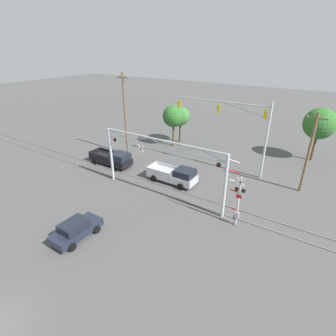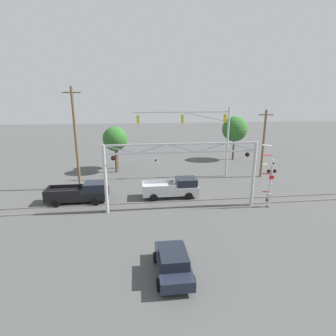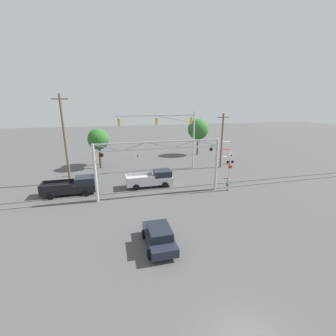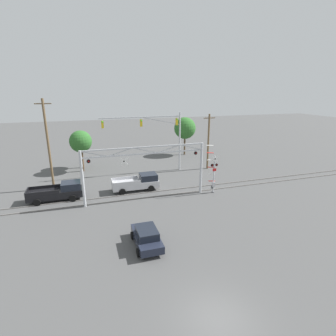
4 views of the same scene
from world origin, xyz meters
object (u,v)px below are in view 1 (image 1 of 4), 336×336
object	(u,v)px
pickup_truck_following	(113,159)
background_tree_far_left_verge	(180,116)
utility_pole_right	(309,153)
pickup_truck_lead	(174,175)
crossing_signal_mast	(237,202)
background_tree_beyond_span	(320,124)
traffic_signal_span	(243,123)
sedan_waiting	(76,229)
utility_pole_left	(125,115)
crossing_gantry	(161,159)
background_tree_far_right_verge	(174,116)

from	to	relation	value
pickup_truck_following	background_tree_far_left_verge	distance (m)	12.99
utility_pole_right	background_tree_far_left_verge	bearing A→B (deg)	160.84
pickup_truck_lead	pickup_truck_following	xyz separation A→B (m)	(-8.97, -0.32, 0.00)
crossing_signal_mast	background_tree_beyond_span	distance (m)	19.44
traffic_signal_span	background_tree_far_left_verge	size ratio (longest dim) A/B	2.11
utility_pole_right	background_tree_beyond_span	xyz separation A→B (m)	(-0.06, 9.67, 0.63)
crossing_signal_mast	sedan_waiting	distance (m)	13.15
utility_pole_left	traffic_signal_span	bearing A→B (deg)	10.64
crossing_gantry	pickup_truck_lead	world-z (taller)	crossing_gantry
pickup_truck_following	background_tree_far_right_verge	world-z (taller)	background_tree_far_right_verge
background_tree_beyond_span	background_tree_far_right_verge	distance (m)	19.08
crossing_gantry	background_tree_far_right_verge	world-z (taller)	background_tree_far_right_verge
crossing_signal_mast	utility_pole_right	size ratio (longest dim) A/B	0.70
crossing_signal_mast	sedan_waiting	size ratio (longest dim) A/B	1.44
pickup_truck_following	background_tree_beyond_span	world-z (taller)	background_tree_beyond_span
crossing_signal_mast	background_tree_far_left_verge	xyz separation A→B (m)	(-14.63, 15.61, 1.83)
crossing_gantry	background_tree_far_right_verge	size ratio (longest dim) A/B	2.19
traffic_signal_span	utility_pole_left	size ratio (longest dim) A/B	1.07
crossing_gantry	pickup_truck_lead	size ratio (longest dim) A/B	2.41
pickup_truck_lead	background_tree_beyond_span	bearing A→B (deg)	51.96
pickup_truck_lead	background_tree_beyond_span	xyz separation A→B (m)	(11.97, 15.30, 4.01)
crossing_gantry	background_tree_beyond_span	distance (m)	21.78
utility_pole_left	utility_pole_right	xyz separation A→B (m)	(21.93, 2.00, -1.25)
traffic_signal_span	utility_pole_right	xyz separation A→B (m)	(7.12, -0.78, -1.71)
crossing_signal_mast	utility_pole_right	distance (m)	10.17
traffic_signal_span	sedan_waiting	bearing A→B (deg)	-109.80
traffic_signal_span	pickup_truck_lead	size ratio (longest dim) A/B	2.08
crossing_signal_mast	pickup_truck_following	size ratio (longest dim) A/B	1.02
utility_pole_right	background_tree_far_right_verge	distance (m)	18.91
utility_pole_right	traffic_signal_span	bearing A→B (deg)	173.74
utility_pole_right	background_tree_far_left_verge	xyz separation A→B (m)	(-18.39, 6.39, -0.26)
crossing_gantry	background_tree_far_left_verge	distance (m)	16.49
utility_pole_left	background_tree_far_left_verge	bearing A→B (deg)	67.11
crossing_signal_mast	background_tree_beyond_span	world-z (taller)	background_tree_beyond_span
crossing_gantry	utility_pole_left	bearing A→B (deg)	146.72
utility_pole_right	background_tree_far_right_verge	bearing A→B (deg)	166.57
crossing_gantry	sedan_waiting	xyz separation A→B (m)	(-2.03, -8.94, -3.26)
pickup_truck_following	utility_pole_right	bearing A→B (deg)	15.82
sedan_waiting	utility_pole_left	world-z (taller)	utility_pole_left
pickup_truck_lead	sedan_waiting	bearing A→B (deg)	-98.19
pickup_truck_lead	background_tree_far_right_verge	xyz separation A→B (m)	(-6.36, 10.02, 3.56)
utility_pole_left	background_tree_far_left_verge	distance (m)	9.23
pickup_truck_lead	background_tree_far_right_verge	distance (m)	12.39
utility_pole_left	pickup_truck_following	bearing A→B (deg)	-76.66
traffic_signal_span	pickup_truck_lead	xyz separation A→B (m)	(-4.90, -6.41, -5.10)
pickup_truck_lead	background_tree_far_left_verge	distance (m)	13.95
crossing_signal_mast	traffic_signal_span	distance (m)	11.21
background_tree_far_left_verge	background_tree_far_right_verge	size ratio (longest dim) A/B	0.90
crossing_gantry	pickup_truck_lead	distance (m)	4.37
background_tree_beyond_span	background_tree_far_left_verge	xyz separation A→B (m)	(-18.33, -3.28, -0.88)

